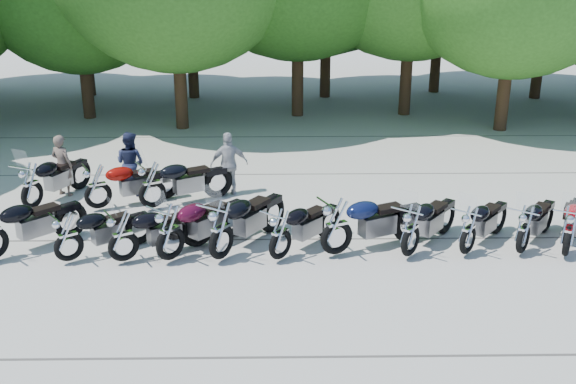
{
  "coord_description": "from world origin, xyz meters",
  "views": [
    {
      "loc": [
        -0.21,
        -11.94,
        5.98
      ],
      "look_at": [
        0.0,
        1.5,
        1.1
      ],
      "focal_mm": 42.0,
      "sensor_mm": 36.0,
      "label": 1
    }
  ],
  "objects_px": {
    "motorcycle_4": "(221,229)",
    "rider_1": "(130,163)",
    "motorcycle_13": "(152,184)",
    "motorcycle_1": "(68,236)",
    "motorcycle_8": "(469,229)",
    "motorcycle_10": "(569,230)",
    "rider_0": "(62,165)",
    "motorcycle_11": "(31,184)",
    "motorcycle_3": "(170,231)",
    "motorcycle_7": "(411,229)",
    "motorcycle_6": "(337,225)",
    "motorcycle_9": "(524,228)",
    "rider_2": "(229,164)",
    "motorcycle_5": "(280,233)",
    "motorcycle_2": "(123,235)",
    "motorcycle_12": "(97,185)"
  },
  "relations": [
    {
      "from": "motorcycle_6",
      "to": "motorcycle_9",
      "type": "relative_size",
      "value": 1.18
    },
    {
      "from": "motorcycle_11",
      "to": "rider_1",
      "type": "xyz_separation_m",
      "value": [
        2.14,
        1.2,
        0.15
      ]
    },
    {
      "from": "motorcycle_12",
      "to": "motorcycle_13",
      "type": "distance_m",
      "value": 1.3
    },
    {
      "from": "motorcycle_4",
      "to": "rider_0",
      "type": "distance_m",
      "value": 5.89
    },
    {
      "from": "motorcycle_6",
      "to": "rider_2",
      "type": "xyz_separation_m",
      "value": [
        -2.43,
        3.77,
        0.11
      ]
    },
    {
      "from": "motorcycle_4",
      "to": "rider_0",
      "type": "relative_size",
      "value": 1.59
    },
    {
      "from": "motorcycle_6",
      "to": "rider_1",
      "type": "xyz_separation_m",
      "value": [
        -4.96,
        3.92,
        0.1
      ]
    },
    {
      "from": "motorcycle_7",
      "to": "rider_1",
      "type": "distance_m",
      "value": 7.6
    },
    {
      "from": "motorcycle_6",
      "to": "motorcycle_9",
      "type": "xyz_separation_m",
      "value": [
        3.84,
        0.03,
        -0.11
      ]
    },
    {
      "from": "motorcycle_6",
      "to": "rider_2",
      "type": "relative_size",
      "value": 1.53
    },
    {
      "from": "motorcycle_5",
      "to": "motorcycle_13",
      "type": "relative_size",
      "value": 0.92
    },
    {
      "from": "motorcycle_9",
      "to": "motorcycle_1",
      "type": "bearing_deg",
      "value": 39.13
    },
    {
      "from": "motorcycle_8",
      "to": "rider_2",
      "type": "distance_m",
      "value": 6.36
    },
    {
      "from": "motorcycle_4",
      "to": "motorcycle_12",
      "type": "relative_size",
      "value": 1.1
    },
    {
      "from": "motorcycle_3",
      "to": "rider_2",
      "type": "height_order",
      "value": "rider_2"
    },
    {
      "from": "rider_0",
      "to": "motorcycle_13",
      "type": "bearing_deg",
      "value": 178.46
    },
    {
      "from": "motorcycle_4",
      "to": "motorcycle_11",
      "type": "xyz_separation_m",
      "value": [
        -4.77,
        2.89,
        -0.05
      ]
    },
    {
      "from": "motorcycle_1",
      "to": "rider_1",
      "type": "distance_m",
      "value": 4.16
    },
    {
      "from": "motorcycle_3",
      "to": "motorcycle_8",
      "type": "relative_size",
      "value": 1.15
    },
    {
      "from": "motorcycle_8",
      "to": "rider_2",
      "type": "relative_size",
      "value": 1.3
    },
    {
      "from": "motorcycle_8",
      "to": "motorcycle_10",
      "type": "xyz_separation_m",
      "value": [
        2.0,
        -0.12,
        0.02
      ]
    },
    {
      "from": "motorcycle_5",
      "to": "motorcycle_7",
      "type": "bearing_deg",
      "value": -136.34
    },
    {
      "from": "rider_0",
      "to": "motorcycle_4",
      "type": "bearing_deg",
      "value": 160.32
    },
    {
      "from": "motorcycle_11",
      "to": "rider_0",
      "type": "relative_size",
      "value": 1.49
    },
    {
      "from": "motorcycle_5",
      "to": "motorcycle_13",
      "type": "bearing_deg",
      "value": -1.76
    },
    {
      "from": "motorcycle_3",
      "to": "motorcycle_7",
      "type": "distance_m",
      "value": 4.84
    },
    {
      "from": "motorcycle_1",
      "to": "rider_0",
      "type": "xyz_separation_m",
      "value": [
        -1.29,
        4.03,
        0.19
      ]
    },
    {
      "from": "motorcycle_2",
      "to": "motorcycle_10",
      "type": "relative_size",
      "value": 1.01
    },
    {
      "from": "motorcycle_2",
      "to": "motorcycle_10",
      "type": "distance_m",
      "value": 8.97
    },
    {
      "from": "motorcycle_1",
      "to": "motorcycle_10",
      "type": "height_order",
      "value": "motorcycle_10"
    },
    {
      "from": "motorcycle_9",
      "to": "rider_0",
      "type": "height_order",
      "value": "rider_0"
    },
    {
      "from": "motorcycle_1",
      "to": "rider_1",
      "type": "relative_size",
      "value": 1.31
    },
    {
      "from": "motorcycle_7",
      "to": "motorcycle_5",
      "type": "bearing_deg",
      "value": 40.32
    },
    {
      "from": "motorcycle_3",
      "to": "motorcycle_13",
      "type": "distance_m",
      "value": 3.02
    },
    {
      "from": "motorcycle_10",
      "to": "rider_0",
      "type": "bearing_deg",
      "value": 9.46
    },
    {
      "from": "motorcycle_2",
      "to": "motorcycle_3",
      "type": "distance_m",
      "value": 0.93
    },
    {
      "from": "rider_1",
      "to": "motorcycle_3",
      "type": "bearing_deg",
      "value": 136.24
    },
    {
      "from": "motorcycle_2",
      "to": "rider_0",
      "type": "relative_size",
      "value": 1.4
    },
    {
      "from": "motorcycle_2",
      "to": "motorcycle_13",
      "type": "distance_m",
      "value": 2.94
    },
    {
      "from": "motorcycle_4",
      "to": "rider_1",
      "type": "xyz_separation_m",
      "value": [
        -2.63,
        4.09,
        0.1
      ]
    },
    {
      "from": "motorcycle_1",
      "to": "rider_2",
      "type": "height_order",
      "value": "rider_2"
    },
    {
      "from": "motorcycle_13",
      "to": "motorcycle_1",
      "type": "bearing_deg",
      "value": 128.15
    },
    {
      "from": "motorcycle_2",
      "to": "motorcycle_1",
      "type": "bearing_deg",
      "value": 57.6
    },
    {
      "from": "motorcycle_4",
      "to": "motorcycle_8",
      "type": "relative_size",
      "value": 1.19
    },
    {
      "from": "motorcycle_8",
      "to": "motorcycle_12",
      "type": "xyz_separation_m",
      "value": [
        -8.19,
        2.68,
        0.05
      ]
    },
    {
      "from": "motorcycle_12",
      "to": "motorcycle_13",
      "type": "relative_size",
      "value": 0.96
    },
    {
      "from": "motorcycle_5",
      "to": "motorcycle_9",
      "type": "distance_m",
      "value": 4.99
    },
    {
      "from": "motorcycle_1",
      "to": "motorcycle_12",
      "type": "xyz_separation_m",
      "value": [
        -0.13,
        2.89,
        0.05
      ]
    },
    {
      "from": "motorcycle_13",
      "to": "motorcycle_7",
      "type": "bearing_deg",
      "value": -146.09
    },
    {
      "from": "motorcycle_11",
      "to": "rider_0",
      "type": "bearing_deg",
      "value": -87.15
    }
  ]
}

